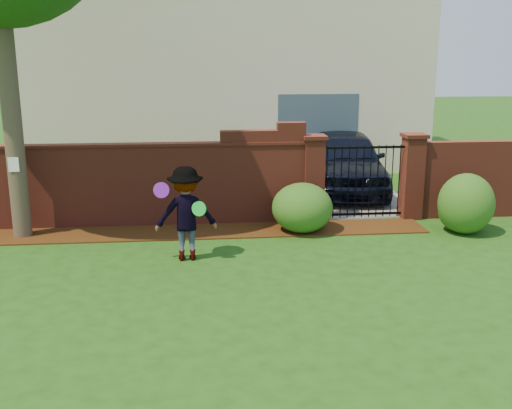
{
  "coord_description": "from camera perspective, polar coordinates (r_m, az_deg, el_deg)",
  "views": [
    {
      "loc": [
        -0.13,
        -8.72,
        3.61
      ],
      "look_at": [
        0.89,
        1.4,
        1.05
      ],
      "focal_mm": 42.86,
      "sensor_mm": 36.0,
      "label": 1
    }
  ],
  "objects": [
    {
      "name": "car",
      "position": [
        16.04,
        8.44,
        3.89
      ],
      "size": [
        2.42,
        4.89,
        1.6
      ],
      "primitive_type": "imported",
      "rotation": [
        0.0,
        0.0,
        -0.12
      ],
      "color": "black",
      "rests_on": "ground"
    },
    {
      "name": "shrub_right",
      "position": [
        13.16,
        18.73,
        -0.61
      ],
      "size": [
        0.97,
        0.97,
        0.87
      ],
      "primitive_type": "ellipsoid",
      "color": "#1D5419",
      "rests_on": "ground"
    },
    {
      "name": "mulch_bed",
      "position": [
        12.61,
        -9.26,
        -2.63
      ],
      "size": [
        11.1,
        1.08,
        0.03
      ],
      "primitive_type": "cube",
      "color": "#341C09",
      "rests_on": "ground"
    },
    {
      "name": "brick_wall_return",
      "position": [
        14.65,
        21.72,
        2.26
      ],
      "size": [
        4.0,
        0.25,
        1.7
      ],
      "primitive_type": "cube",
      "color": "maroon",
      "rests_on": "ground"
    },
    {
      "name": "ground",
      "position": [
        9.44,
        -4.59,
        -8.43
      ],
      "size": [
        80.0,
        80.0,
        0.01
      ],
      "primitive_type": "cube",
      "color": "#1D4912",
      "rests_on": "ground"
    },
    {
      "name": "pillar_right",
      "position": [
        13.83,
        14.37,
        2.61
      ],
      "size": [
        0.5,
        0.5,
        1.88
      ],
      "color": "maroon",
      "rests_on": "ground"
    },
    {
      "name": "brick_wall",
      "position": [
        13.14,
        -13.88,
        1.92
      ],
      "size": [
        8.7,
        0.31,
        2.16
      ],
      "color": "maroon",
      "rests_on": "ground"
    },
    {
      "name": "shrub_left",
      "position": [
        12.47,
        4.34,
        -0.31
      ],
      "size": [
        1.25,
        1.25,
        1.02
      ],
      "primitive_type": "ellipsoid",
      "color": "#1D5419",
      "rests_on": "ground"
    },
    {
      "name": "pillar_left",
      "position": [
        13.24,
        5.38,
        2.5
      ],
      "size": [
        0.5,
        0.5,
        1.88
      ],
      "color": "maroon",
      "rests_on": "ground"
    },
    {
      "name": "iron_gate",
      "position": [
        13.51,
        9.95,
        2.14
      ],
      "size": [
        1.78,
        0.03,
        1.6
      ],
      "color": "black",
      "rests_on": "ground"
    },
    {
      "name": "paper_notice",
      "position": [
        12.6,
        -21.7,
        3.48
      ],
      "size": [
        0.2,
        0.01,
        0.28
      ],
      "primitive_type": "cube",
      "color": "white",
      "rests_on": "tree"
    },
    {
      "name": "frisbee_purple",
      "position": [
        10.48,
        -8.84,
        1.33
      ],
      "size": [
        0.28,
        0.14,
        0.27
      ],
      "primitive_type": "cylinder",
      "rotation": [
        1.36,
        0.0,
        0.21
      ],
      "color": "purple",
      "rests_on": "man"
    },
    {
      "name": "house",
      "position": [
        20.75,
        -2.7,
        12.87
      ],
      "size": [
        12.4,
        6.4,
        6.3
      ],
      "color": "beige",
      "rests_on": "ground"
    },
    {
      "name": "driveway",
      "position": [
        17.48,
        6.35,
        2.14
      ],
      "size": [
        3.2,
        8.0,
        0.01
      ],
      "primitive_type": "cube",
      "color": "slate",
      "rests_on": "ground"
    },
    {
      "name": "frisbee_green",
      "position": [
        10.54,
        -5.34,
        -0.39
      ],
      "size": [
        0.26,
        0.16,
        0.26
      ],
      "primitive_type": "cylinder",
      "rotation": [
        1.43,
        0.0,
        -0.4
      ],
      "color": "green",
      "rests_on": "man"
    },
    {
      "name": "shrub_middle",
      "position": [
        13.04,
        19.01,
        0.08
      ],
      "size": [
        1.12,
        1.12,
        1.23
      ],
      "primitive_type": "ellipsoid",
      "color": "#1D5419",
      "rests_on": "ground"
    },
    {
      "name": "man",
      "position": [
        10.76,
        -6.57,
        -0.89
      ],
      "size": [
        1.12,
        0.69,
        1.68
      ],
      "primitive_type": "imported",
      "rotation": [
        0.0,
        0.0,
        3.2
      ],
      "color": "gray",
      "rests_on": "ground"
    }
  ]
}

